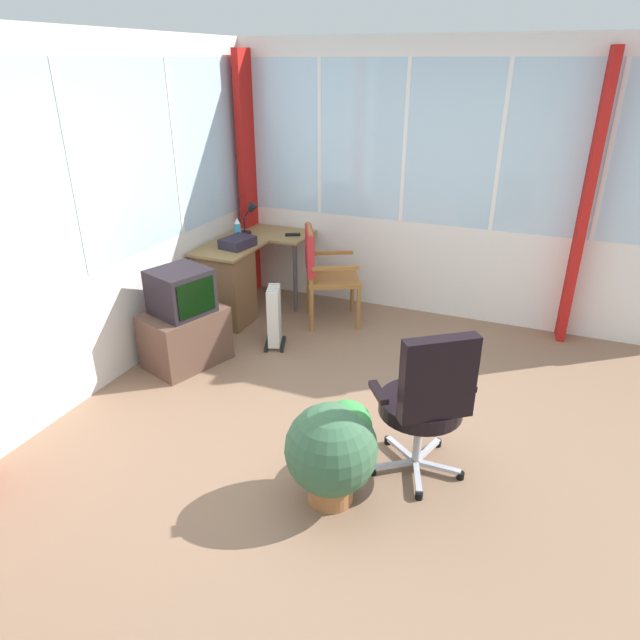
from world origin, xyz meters
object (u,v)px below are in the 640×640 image
(desk_lamp, at_px, (252,213))
(space_heater, at_px, (274,316))
(wooden_armchair, at_px, (319,264))
(tv_on_stand, at_px, (184,323))
(potted_plant, at_px, (333,448))
(spray_bottle, at_px, (237,229))
(paper_tray, at_px, (238,242))
(tv_remote, at_px, (293,235))
(office_chair, at_px, (427,397))
(desk, at_px, (229,282))

(desk_lamp, xyz_separation_m, space_heater, (-0.88, -0.67, -0.65))
(desk_lamp, distance_m, wooden_armchair, 0.95)
(tv_on_stand, xyz_separation_m, potted_plant, (-1.04, -1.71, -0.01))
(spray_bottle, height_order, paper_tray, spray_bottle)
(wooden_armchair, xyz_separation_m, tv_on_stand, (-1.19, 0.71, -0.22))
(tv_remote, distance_m, office_chair, 2.84)
(paper_tray, xyz_separation_m, tv_on_stand, (-0.97, -0.03, -0.41))
(office_chair, bearing_deg, spray_bottle, 51.21)
(desk_lamp, relative_size, space_heater, 0.58)
(space_heater, bearing_deg, potted_plant, -143.95)
(tv_remote, height_order, tv_on_stand, tv_on_stand)
(tv_remote, xyz_separation_m, space_heater, (-0.92, -0.24, -0.46))
(tv_remote, bearing_deg, spray_bottle, 100.23)
(desk, xyz_separation_m, office_chair, (-1.54, -2.24, 0.17))
(space_heater, bearing_deg, desk_lamp, 37.05)
(space_heater, bearing_deg, office_chair, -127.56)
(desk_lamp, xyz_separation_m, office_chair, (-2.12, -2.27, -0.36))
(desk, xyz_separation_m, tv_on_stand, (-0.88, -0.10, -0.03))
(tv_remote, bearing_deg, desk_lamp, 69.25)
(desk, relative_size, space_heater, 2.14)
(spray_bottle, bearing_deg, space_heater, -131.52)
(office_chair, distance_m, potted_plant, 0.61)
(tv_on_stand, bearing_deg, paper_tray, 1.70)
(spray_bottle, relative_size, office_chair, 0.22)
(potted_plant, bearing_deg, tv_remote, 29.18)
(office_chair, distance_m, tv_on_stand, 2.24)
(desk_lamp, distance_m, space_heater, 1.28)
(desk, distance_m, wooden_armchair, 0.89)
(tv_on_stand, xyz_separation_m, space_heater, (0.58, -0.53, -0.08))
(tv_remote, distance_m, potted_plant, 2.93)
(office_chair, bearing_deg, wooden_armchair, 37.78)
(wooden_armchair, bearing_deg, space_heater, 163.83)
(tv_remote, bearing_deg, paper_tray, 123.38)
(desk, height_order, wooden_armchair, wooden_armchair)
(wooden_armchair, relative_size, tv_on_stand, 1.13)
(potted_plant, bearing_deg, paper_tray, 40.88)
(desk, bearing_deg, tv_remote, -32.53)
(desk_lamp, distance_m, office_chair, 3.13)
(desk_lamp, height_order, wooden_armchair, desk_lamp)
(wooden_armchair, xyz_separation_m, office_chair, (-1.84, -1.43, -0.02))
(desk_lamp, distance_m, paper_tray, 0.53)
(paper_tray, height_order, potted_plant, paper_tray)
(paper_tray, relative_size, wooden_armchair, 0.32)
(tv_remote, distance_m, spray_bottle, 0.55)
(wooden_armchair, height_order, office_chair, office_chair)
(spray_bottle, height_order, wooden_armchair, spray_bottle)
(wooden_armchair, xyz_separation_m, space_heater, (-0.61, 0.18, -0.30))
(tv_remote, relative_size, spray_bottle, 0.69)
(desk_lamp, xyz_separation_m, tv_on_stand, (-1.46, -0.14, -0.56))
(space_heater, bearing_deg, spray_bottle, 48.48)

